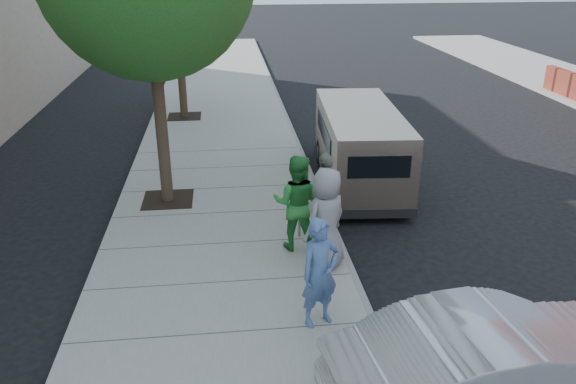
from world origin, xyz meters
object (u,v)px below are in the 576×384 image
Objects in this scene: parking_meter at (300,187)px; person_green_shirt at (297,203)px; person_striped_polo at (326,194)px; van at (359,145)px; person_officer at (320,273)px; person_gray_shirt at (326,219)px; sedan at (500,367)px.

parking_meter is 0.79× the size of person_green_shirt.
person_striped_polo is at bearing 5.66° from parking_meter.
van is 6.51m from person_officer.
van is 3.02× the size of person_officer.
person_green_shirt is 0.92m from person_gray_shirt.
parking_meter is 0.79× the size of person_gray_shirt.
person_gray_shirt reaches higher than sedan.
person_gray_shirt is at bearing -82.96° from parking_meter.
person_green_shirt is 1.00× the size of person_gray_shirt.
person_striped_polo is at bearing -124.33° from person_green_shirt.
person_green_shirt is 0.91m from person_striped_polo.
person_gray_shirt is 1.11× the size of person_striped_polo.
person_gray_shirt reaches higher than person_officer.
person_green_shirt is 1.10× the size of person_striped_polo.
person_officer is at bearing 106.51° from person_green_shirt.
person_gray_shirt reaches higher than person_striped_polo.
person_striped_polo is (0.66, 3.14, -0.03)m from person_officer.
person_striped_polo is (0.24, 1.38, -0.09)m from person_gray_shirt.
sedan is at bearing 57.43° from person_striped_polo.
sedan is 5.38m from person_striped_polo.
person_officer is 1.81m from person_gray_shirt.
sedan is (-0.06, -8.21, -0.32)m from van.
van is at bearing -162.65° from person_striped_polo.
van is 2.82× the size of person_gray_shirt.
person_gray_shirt is at bearing 53.08° from person_officer.
sedan is 2.31× the size of person_green_shirt.
person_striped_polo reaches higher than parking_meter.
person_officer is (-2.09, -6.16, -0.00)m from van.
van reaches higher than person_officer.
person_striped_polo is at bearing -111.16° from van.
person_officer is at bearing -99.41° from parking_meter.
van is at bearing 47.67° from person_officer.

